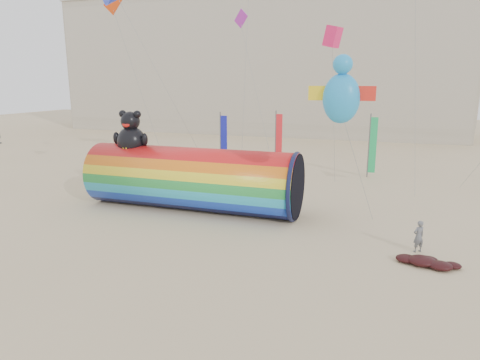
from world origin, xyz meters
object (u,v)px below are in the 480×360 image
(windsock_assembly, at_px, (192,177))
(fabric_bundle, at_px, (427,262))
(kite_handler, at_px, (419,236))
(hotel_building, at_px, (258,64))

(windsock_assembly, height_order, fabric_bundle, windsock_assembly)
(kite_handler, bearing_deg, windsock_assembly, -48.60)
(hotel_building, height_order, fabric_bundle, hotel_building)
(windsock_assembly, height_order, kite_handler, windsock_assembly)
(kite_handler, bearing_deg, fabric_bundle, 65.14)
(windsock_assembly, xyz_separation_m, kite_handler, (12.76, -2.87, -1.25))
(fabric_bundle, bearing_deg, hotel_building, 114.84)
(hotel_building, height_order, kite_handler, hotel_building)
(windsock_assembly, relative_size, kite_handler, 8.69)
(hotel_building, xyz_separation_m, windsock_assembly, (8.89, -43.01, -8.31))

